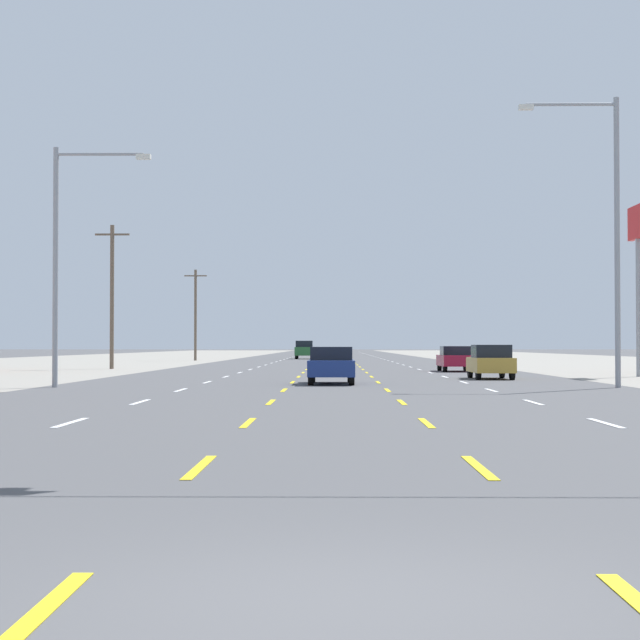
{
  "coord_description": "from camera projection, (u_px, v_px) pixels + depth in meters",
  "views": [
    {
      "loc": [
        -0.07,
        -6.32,
        1.54
      ],
      "look_at": [
        -0.92,
        59.83,
        3.09
      ],
      "focal_mm": 59.52,
      "sensor_mm": 36.0,
      "label": 1
    }
  ],
  "objects": [
    {
      "name": "ground_plane",
      "position": [
        335.0,
        367.0,
        72.26
      ],
      "size": [
        572.0,
        572.0,
        0.0
      ],
      "primitive_type": "plane",
      "color": "#4C4C4F"
    },
    {
      "name": "utility_pole_left_row_2",
      "position": [
        195.0,
        313.0,
        103.49
      ],
      "size": [
        2.2,
        0.26,
        8.89
      ],
      "color": "brown",
      "rests_on": "ground"
    },
    {
      "name": "sedan_far_right_mid",
      "position": [
        456.0,
        358.0,
        61.22
      ],
      "size": [
        1.8,
        4.5,
        1.46
      ],
      "color": "maroon",
      "rests_on": "ground"
    },
    {
      "name": "streetlight_left_row_0",
      "position": [
        66.0,
        248.0,
        38.38
      ],
      "size": [
        3.54,
        0.26,
        8.71
      ],
      "color": "gray",
      "rests_on": "ground"
    },
    {
      "name": "sedan_center_turn_nearest",
      "position": [
        331.0,
        365.0,
        41.71
      ],
      "size": [
        1.8,
        4.5,
        1.46
      ],
      "color": "navy",
      "rests_on": "ground"
    },
    {
      "name": "utility_pole_left_row_1",
      "position": [
        112.0,
        294.0,
        67.51
      ],
      "size": [
        2.2,
        0.26,
        9.18
      ],
      "color": "brown",
      "rests_on": "ground"
    },
    {
      "name": "lane_markings",
      "position": [
        334.0,
        359.0,
        110.75
      ],
      "size": [
        10.64,
        227.6,
        0.01
      ],
      "color": "white",
      "rests_on": "ground"
    },
    {
      "name": "signal_span_wire",
      "position": [
        292.0,
        84.0,
        14.87
      ],
      "size": [
        27.66,
        0.53,
        9.15
      ],
      "color": "brown",
      "rests_on": "ground"
    },
    {
      "name": "streetlight_right_row_0",
      "position": [
        608.0,
        222.0,
        38.15
      ],
      "size": [
        3.62,
        0.26,
        10.48
      ],
      "color": "gray",
      "rests_on": "ground"
    },
    {
      "name": "pole_sign_right_row_1",
      "position": [
        638.0,
        242.0,
        51.15
      ],
      "size": [
        0.24,
        2.66,
        8.29
      ],
      "color": "gray",
      "rests_on": "ground"
    },
    {
      "name": "suv_inner_left_midfar",
      "position": [
        304.0,
        349.0,
        115.46
      ],
      "size": [
        1.98,
        4.9,
        1.98
      ],
      "color": "#235B2D",
      "rests_on": "ground"
    },
    {
      "name": "hatchback_far_right_near",
      "position": [
        491.0,
        362.0,
        47.78
      ],
      "size": [
        1.72,
        3.9,
        1.54
      ],
      "color": "#B28C33",
      "rests_on": "ground"
    }
  ]
}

